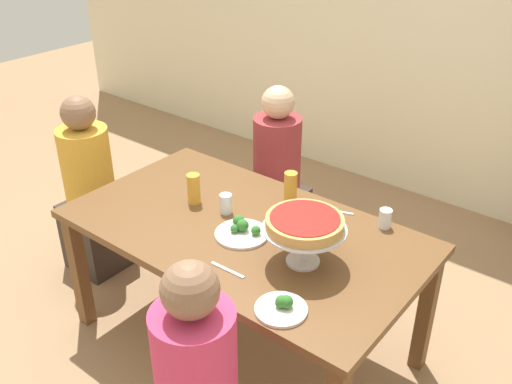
% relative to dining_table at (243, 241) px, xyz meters
% --- Properties ---
extents(ground_plane, '(12.00, 12.00, 0.00)m').
position_rel_dining_table_xyz_m(ground_plane, '(0.00, 0.00, -0.66)').
color(ground_plane, '#9E7A56').
extents(rear_partition, '(8.00, 0.12, 2.80)m').
position_rel_dining_table_xyz_m(rear_partition, '(0.00, 2.20, 0.74)').
color(rear_partition, beige).
rests_on(rear_partition, ground_plane).
extents(dining_table, '(1.73, 0.98, 0.74)m').
position_rel_dining_table_xyz_m(dining_table, '(0.00, 0.00, 0.00)').
color(dining_table, brown).
rests_on(dining_table, ground_plane).
extents(diner_far_left, '(0.34, 0.34, 1.15)m').
position_rel_dining_table_xyz_m(diner_far_left, '(-0.40, 0.82, -0.17)').
color(diner_far_left, '#382D28').
rests_on(diner_far_left, ground_plane).
extents(diner_head_west, '(0.34, 0.34, 1.15)m').
position_rel_dining_table_xyz_m(diner_head_west, '(-1.19, -0.03, -0.17)').
color(diner_head_west, '#382D28').
rests_on(diner_head_west, ground_plane).
extents(deep_dish_pizza_stand, '(0.36, 0.36, 0.23)m').
position_rel_dining_table_xyz_m(deep_dish_pizza_stand, '(0.39, -0.06, 0.27)').
color(deep_dish_pizza_stand, silver).
rests_on(deep_dish_pizza_stand, dining_table).
extents(salad_plate_near_diner, '(0.21, 0.21, 0.07)m').
position_rel_dining_table_xyz_m(salad_plate_near_diner, '(0.50, -0.37, 0.10)').
color(salad_plate_near_diner, white).
rests_on(salad_plate_near_diner, dining_table).
extents(salad_plate_far_diner, '(0.26, 0.26, 0.07)m').
position_rel_dining_table_xyz_m(salad_plate_far_diner, '(0.04, -0.05, 0.10)').
color(salad_plate_far_diner, white).
rests_on(salad_plate_far_diner, dining_table).
extents(beer_glass_amber_tall, '(0.07, 0.07, 0.17)m').
position_rel_dining_table_xyz_m(beer_glass_amber_tall, '(0.03, 0.35, 0.17)').
color(beer_glass_amber_tall, gold).
rests_on(beer_glass_amber_tall, dining_table).
extents(beer_glass_amber_short, '(0.07, 0.07, 0.16)m').
position_rel_dining_table_xyz_m(beer_glass_amber_short, '(-0.35, 0.03, 0.16)').
color(beer_glass_amber_short, gold).
rests_on(beer_glass_amber_short, dining_table).
extents(water_glass_clear_near, '(0.06, 0.06, 0.10)m').
position_rel_dining_table_xyz_m(water_glass_clear_near, '(0.53, 0.42, 0.13)').
color(water_glass_clear_near, white).
rests_on(water_glass_clear_near, dining_table).
extents(water_glass_clear_far, '(0.06, 0.06, 0.10)m').
position_rel_dining_table_xyz_m(water_glass_clear_far, '(-0.15, 0.05, 0.13)').
color(water_glass_clear_far, white).
rests_on(water_glass_clear_far, dining_table).
extents(cutlery_fork_near, '(0.18, 0.07, 0.00)m').
position_rel_dining_table_xyz_m(cutlery_fork_near, '(0.28, 0.40, 0.08)').
color(cutlery_fork_near, silver).
rests_on(cutlery_fork_near, dining_table).
extents(cutlery_knife_near, '(0.18, 0.02, 0.00)m').
position_rel_dining_table_xyz_m(cutlery_knife_near, '(0.17, -0.31, 0.08)').
color(cutlery_knife_near, silver).
rests_on(cutlery_knife_near, dining_table).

